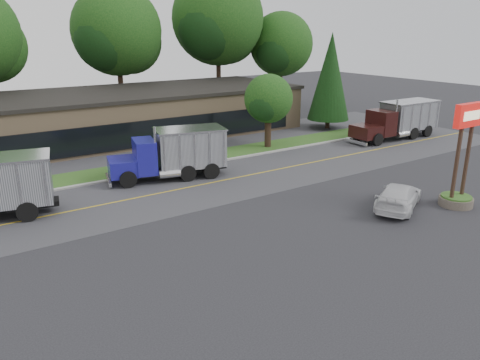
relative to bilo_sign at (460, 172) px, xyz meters
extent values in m
plane|color=#313136|center=(-10.50, 2.50, -2.02)|extent=(140.00, 140.00, 0.00)
cube|color=#4B4B50|center=(-10.50, 11.50, -2.02)|extent=(60.00, 8.00, 0.02)
cube|color=gold|center=(-10.50, 11.50, -2.02)|extent=(60.00, 0.12, 0.01)
cube|color=#9E9E99|center=(-10.50, 15.70, -2.02)|extent=(60.00, 0.30, 0.12)
cube|color=#2A581E|center=(-10.50, 17.50, -2.02)|extent=(60.00, 3.40, 0.03)
cube|color=#4B4B50|center=(-10.50, 22.50, -2.02)|extent=(60.00, 7.00, 0.02)
cube|color=tan|center=(-8.50, 28.50, -0.02)|extent=(32.00, 12.00, 4.00)
cylinder|color=#6B6054|center=(0.00, 0.00, -1.77)|extent=(1.90, 1.90, 0.50)
cylinder|color=#2A581E|center=(0.00, 0.00, -1.47)|extent=(1.70, 1.70, 0.10)
cube|color=#332116|center=(-0.50, 0.00, 0.58)|extent=(0.16, 0.16, 5.00)
cube|color=#332116|center=(0.50, 0.00, 0.58)|extent=(0.16, 0.16, 5.00)
cube|color=red|center=(0.00, 0.00, 3.28)|extent=(2.20, 0.35, 1.30)
cube|color=beige|center=(0.00, -0.19, 3.28)|extent=(1.50, 0.04, 0.50)
cube|color=beige|center=(0.00, 0.19, 3.28)|extent=(1.50, 0.04, 0.50)
cylinder|color=#382619|center=(-6.50, 36.50, 0.58)|extent=(0.56, 0.56, 5.20)
sphere|color=#0F3910|center=(-6.50, 36.50, 7.63)|extent=(9.51, 9.51, 9.51)
sphere|color=#0F3910|center=(-4.72, 37.69, 6.45)|extent=(7.13, 7.13, 7.13)
sphere|color=black|center=(-7.99, 35.61, 6.74)|extent=(6.54, 6.54, 6.54)
cylinder|color=#382619|center=(5.50, 35.50, 0.93)|extent=(0.56, 0.56, 5.91)
sphere|color=#0F3910|center=(5.50, 35.50, 8.95)|extent=(10.81, 10.81, 10.81)
sphere|color=#0F3910|center=(7.53, 36.85, 7.60)|extent=(8.11, 8.11, 8.11)
sphere|color=black|center=(3.81, 34.49, 7.94)|extent=(7.43, 7.43, 7.43)
cylinder|color=#382619|center=(13.50, 33.50, 0.13)|extent=(0.56, 0.56, 4.31)
sphere|color=#0F3910|center=(13.50, 33.50, 5.98)|extent=(7.88, 7.88, 7.88)
sphere|color=#0F3910|center=(14.98, 34.49, 5.00)|extent=(5.91, 5.91, 5.91)
sphere|color=black|center=(12.27, 32.76, 5.25)|extent=(5.42, 5.42, 5.42)
cylinder|color=#382619|center=(9.50, 20.50, -1.52)|extent=(0.44, 0.44, 1.00)
cone|color=black|center=(9.50, 20.50, 3.25)|extent=(4.22, 4.22, 8.62)
cylinder|color=#382619|center=(-0.50, 17.50, -0.89)|extent=(0.56, 0.56, 2.26)
sphere|color=#0F3910|center=(-0.50, 17.50, 2.17)|extent=(4.13, 4.13, 4.13)
sphere|color=#0F3910|center=(0.27, 18.02, 1.66)|extent=(3.10, 3.10, 3.10)
sphere|color=black|center=(-1.15, 17.11, 1.79)|extent=(2.84, 2.84, 2.84)
cylinder|color=black|center=(-21.61, 13.74, -1.45)|extent=(1.15, 0.59, 1.10)
cylinder|color=black|center=(-22.13, 11.50, -1.45)|extent=(1.15, 0.59, 1.10)
cube|color=black|center=(-11.36, 14.00, -1.45)|extent=(7.59, 2.75, 0.28)
cube|color=navy|center=(-14.56, 14.77, -0.90)|extent=(2.30, 2.66, 1.10)
cube|color=navy|center=(-13.12, 14.42, -0.30)|extent=(1.84, 2.64, 2.20)
cube|color=black|center=(-13.68, 14.56, 0.10)|extent=(0.55, 2.06, 0.90)
cube|color=silver|center=(-10.08, 13.69, 0.00)|extent=(4.98, 3.49, 2.50)
cube|color=silver|center=(-10.08, 13.69, 1.30)|extent=(5.16, 3.67, 0.12)
cylinder|color=black|center=(-14.13, 15.85, -1.45)|extent=(1.15, 0.60, 1.10)
cylinder|color=black|center=(-14.67, 13.61, -1.45)|extent=(1.15, 0.60, 1.10)
cylinder|color=black|center=(-9.50, 14.73, -1.45)|extent=(1.15, 0.60, 1.10)
cylinder|color=black|center=(-10.03, 12.50, -1.45)|extent=(1.15, 0.60, 1.10)
cube|color=black|center=(11.50, 13.44, -1.45)|extent=(9.24, 1.21, 0.28)
cube|color=black|center=(7.49, 13.53, -0.90)|extent=(2.26, 2.35, 1.10)
cube|color=black|center=(9.29, 13.49, -0.30)|extent=(1.66, 2.44, 2.20)
cube|color=black|center=(8.59, 13.50, 0.10)|extent=(0.11, 2.10, 0.90)
cube|color=silver|center=(13.10, 13.40, 0.00)|extent=(5.57, 2.63, 2.50)
cube|color=silver|center=(13.10, 13.40, 1.30)|extent=(5.72, 2.78, 0.12)
cylinder|color=black|center=(7.72, 14.67, -1.45)|extent=(1.11, 0.38, 1.10)
cylinder|color=black|center=(7.66, 12.37, -1.45)|extent=(1.11, 0.38, 1.10)
cylinder|color=black|center=(13.53, 14.54, -1.45)|extent=(1.11, 0.38, 1.10)
cylinder|color=black|center=(13.48, 12.24, -1.45)|extent=(1.11, 0.38, 1.10)
imported|color=silver|center=(-3.13, 1.62, -1.31)|extent=(5.26, 4.03, 1.42)
camera|label=1|loc=(-24.60, -14.19, 7.77)|focal=35.00mm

